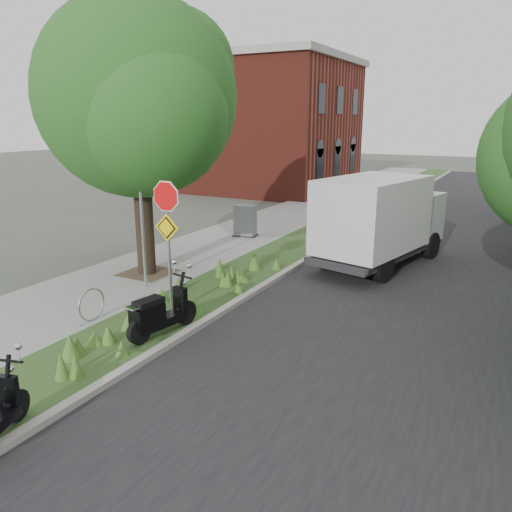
{
  "coord_description": "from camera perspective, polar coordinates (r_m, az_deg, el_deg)",
  "views": [
    {
      "loc": [
        5.52,
        -8.05,
        4.5
      ],
      "look_at": [
        -0.02,
        2.2,
        1.3
      ],
      "focal_mm": 35.0,
      "sensor_mm": 36.0,
      "label": 1
    }
  ],
  "objects": [
    {
      "name": "ground",
      "position": [
        10.75,
        -5.55,
        -9.47
      ],
      "size": [
        120.0,
        120.0,
        0.0
      ],
      "primitive_type": "plane",
      "color": "#4C5147",
      "rests_on": "ground"
    },
    {
      "name": "street_tree_main",
      "position": [
        14.54,
        -13.47,
        16.15
      ],
      "size": [
        6.21,
        5.54,
        7.66
      ],
      "color": "black",
      "rests_on": "ground"
    },
    {
      "name": "road",
      "position": [
        18.77,
        19.83,
        0.57
      ],
      "size": [
        7.0,
        60.0,
        0.01
      ],
      "primitive_type": "cube",
      "color": "black",
      "rests_on": "ground"
    },
    {
      "name": "utility_cabinet",
      "position": [
        19.31,
        -1.24,
        3.99
      ],
      "size": [
        1.01,
        0.78,
        1.21
      ],
      "color": "#262628",
      "rests_on": "ground"
    },
    {
      "name": "scooter_near",
      "position": [
        10.59,
        -11.38,
        -6.9
      ],
      "size": [
        0.58,
        1.83,
        0.88
      ],
      "color": "black",
      "rests_on": "ground"
    },
    {
      "name": "kerb_near",
      "position": [
        19.54,
        9.7,
        2.01
      ],
      "size": [
        0.2,
        60.0,
        0.13
      ],
      "primitive_type": "cube",
      "color": "#9E9991",
      "rests_on": "ground"
    },
    {
      "name": "sidewalk_near",
      "position": [
        21.0,
        -0.02,
        3.15
      ],
      "size": [
        3.5,
        60.0,
        0.12
      ],
      "primitive_type": "cube",
      "color": "gray",
      "rests_on": "ground"
    },
    {
      "name": "bike_hoop",
      "position": [
        11.79,
        -18.29,
        -5.3
      ],
      "size": [
        0.06,
        0.78,
        0.77
      ],
      "color": "#A5A8AD",
      "rests_on": "ground"
    },
    {
      "name": "sign_assembly",
      "position": [
        11.28,
        -10.13,
        4.0
      ],
      "size": [
        0.94,
        0.08,
        3.22
      ],
      "color": "#A5A8AD",
      "rests_on": "ground"
    },
    {
      "name": "brick_building",
      "position": [
        33.6,
        1.9,
        14.85
      ],
      "size": [
        9.4,
        10.4,
        8.3
      ],
      "color": "maroon",
      "rests_on": "ground"
    },
    {
      "name": "verge",
      "position": [
        19.87,
        6.97,
        2.33
      ],
      "size": [
        2.0,
        60.0,
        0.12
      ],
      "primitive_type": "cube",
      "color": "#2E4F22",
      "rests_on": "ground"
    },
    {
      "name": "bare_post",
      "position": [
        13.37,
        -12.94,
        4.71
      ],
      "size": [
        0.08,
        0.08,
        4.0
      ],
      "color": "#A5A8AD",
      "rests_on": "ground"
    },
    {
      "name": "box_truck",
      "position": [
        16.01,
        13.98,
        4.35
      ],
      "size": [
        3.17,
        5.64,
        2.41
      ],
      "color": "#262628",
      "rests_on": "ground"
    }
  ]
}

